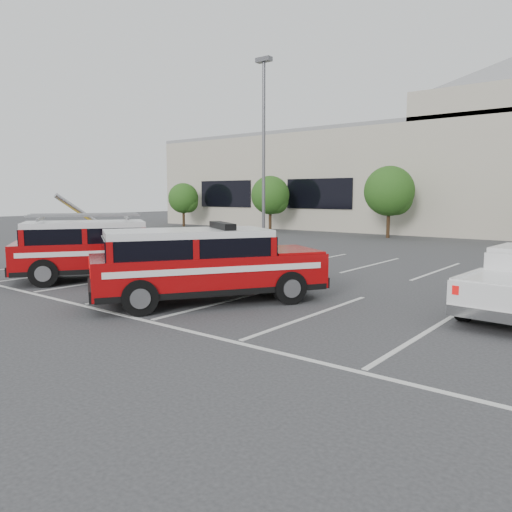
% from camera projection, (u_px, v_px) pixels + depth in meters
% --- Properties ---
extents(ground, '(120.00, 120.00, 0.00)m').
position_uv_depth(ground, '(229.00, 301.00, 13.74)').
color(ground, '#303033').
rests_on(ground, ground).
extents(stall_markings, '(23.00, 15.00, 0.01)m').
position_uv_depth(stall_markings, '(315.00, 279.00, 17.24)').
color(stall_markings, silver).
rests_on(stall_markings, ground).
extents(convention_building, '(60.00, 16.99, 13.20)m').
position_uv_depth(convention_building, '(508.00, 171.00, 37.86)').
color(convention_building, '#B6AF9A').
rests_on(convention_building, ground).
extents(tree_far_left, '(2.77, 2.77, 3.99)m').
position_uv_depth(tree_far_left, '(184.00, 199.00, 45.93)').
color(tree_far_left, '#3F2B19').
rests_on(tree_far_left, ground).
extents(tree_left, '(3.07, 3.07, 4.42)m').
position_uv_depth(tree_left, '(271.00, 197.00, 39.74)').
color(tree_left, '#3F2B19').
rests_on(tree_left, ground).
extents(tree_mid_left, '(3.37, 3.37, 4.85)m').
position_uv_depth(tree_mid_left, '(391.00, 193.00, 33.55)').
color(tree_mid_left, '#3F2B19').
rests_on(tree_mid_left, ground).
extents(light_pole_left, '(0.90, 0.60, 10.24)m').
position_uv_depth(light_pole_left, '(264.00, 153.00, 27.37)').
color(light_pole_left, '#59595E').
rests_on(light_pole_left, ground).
extents(fire_chief_suv, '(5.17, 6.38, 2.16)m').
position_uv_depth(fire_chief_suv, '(204.00, 270.00, 13.53)').
color(fire_chief_suv, '#8E0608').
rests_on(fire_chief_suv, ground).
extents(ladder_suv, '(5.09, 6.03, 2.27)m').
position_uv_depth(ladder_suv, '(100.00, 253.00, 17.17)').
color(ladder_suv, '#8E0608').
rests_on(ladder_suv, ground).
extents(utility_rig, '(3.45, 3.66, 2.99)m').
position_uv_depth(utility_rig, '(73.00, 249.00, 21.24)').
color(utility_rig, '#59595E').
rests_on(utility_rig, ground).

